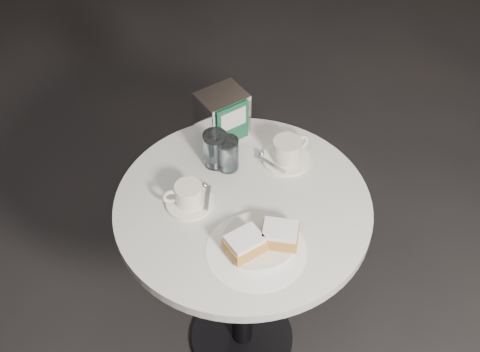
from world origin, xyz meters
name	(u,v)px	position (x,y,z in m)	size (l,w,h in m)	color
ground	(242,339)	(0.00, 0.00, 0.00)	(7.00, 7.00, 0.00)	black
cafe_table	(243,247)	(0.00, 0.00, 0.55)	(0.70, 0.70, 0.74)	black
sugar_spill	(256,250)	(-0.03, -0.16, 0.75)	(0.26, 0.26, 0.00)	white
beignet_plate	(261,240)	(-0.01, -0.15, 0.77)	(0.21, 0.21, 0.06)	silver
coffee_cup_left	(189,196)	(-0.13, 0.05, 0.77)	(0.15, 0.15, 0.07)	white
coffee_cup_right	(287,152)	(0.18, 0.10, 0.78)	(0.17, 0.17, 0.07)	white
water_glass_left	(215,149)	(-0.01, 0.17, 0.80)	(0.09, 0.09, 0.11)	white
water_glass_right	(228,154)	(0.01, 0.14, 0.79)	(0.06, 0.06, 0.10)	white
napkin_dispenser	(222,116)	(0.05, 0.27, 0.82)	(0.15, 0.13, 0.16)	white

